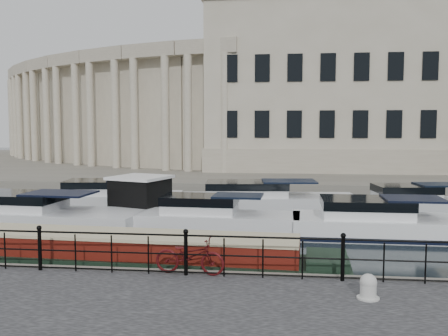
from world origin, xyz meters
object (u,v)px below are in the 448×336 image
(bicycle, at_px, (190,256))
(harbour_hut, at_px, (140,201))
(mooring_bollard, at_px, (368,287))
(narrowboat, at_px, (109,259))

(bicycle, xyz_separation_m, harbour_hut, (-4.13, 9.65, -0.09))
(harbour_hut, bearing_deg, mooring_bollard, -33.77)
(narrowboat, bearing_deg, harbour_hut, 102.48)
(narrowboat, distance_m, harbour_hut, 7.97)
(mooring_bollard, height_order, harbour_hut, harbour_hut)
(mooring_bollard, bearing_deg, narrowboat, 156.08)
(mooring_bollard, bearing_deg, harbour_hut, 127.53)
(bicycle, relative_size, narrowboat, 0.13)
(bicycle, distance_m, narrowboat, 3.44)
(bicycle, xyz_separation_m, mooring_bollard, (4.33, -1.37, -0.22))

